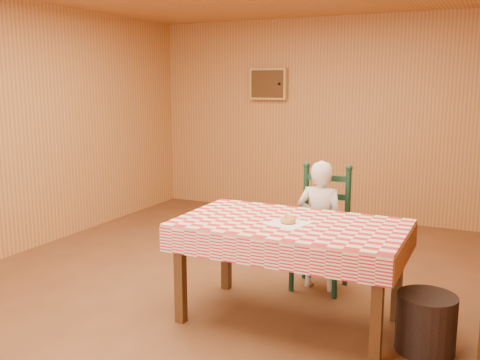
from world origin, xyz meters
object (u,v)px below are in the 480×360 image
Objects in this scene: ladder_chair at (322,231)px; storage_bin at (426,323)px; dining_table at (290,233)px; seated_child at (320,225)px.

ladder_chair is 1.31m from storage_bin.
ladder_chair is (0.00, 0.79, -0.18)m from dining_table.
seated_child is at bearing -90.00° from ladder_chair.
dining_table is 1.10m from storage_bin.
dining_table is at bearing 178.32° from storage_bin.
dining_table is 0.74m from seated_child.
dining_table is 4.24× the size of storage_bin.
storage_bin is at bearing -1.68° from dining_table.
dining_table is at bearing -90.00° from ladder_chair.
ladder_chair reaches higher than storage_bin.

